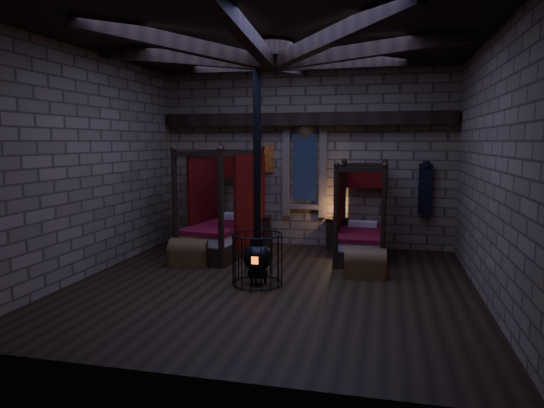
% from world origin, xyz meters
% --- Properties ---
extents(room, '(7.02, 7.02, 4.29)m').
position_xyz_m(room, '(-0.00, 0.09, 3.74)').
color(room, black).
rests_on(room, ground).
extents(bed_left, '(1.47, 2.37, 2.33)m').
position_xyz_m(bed_left, '(-1.61, 2.10, 0.58)').
color(bed_left, black).
rests_on(bed_left, ground).
extents(bed_right, '(1.04, 1.95, 2.04)m').
position_xyz_m(bed_right, '(1.44, 2.38, 0.50)').
color(bed_right, black).
rests_on(bed_right, ground).
extents(trunk_left, '(0.82, 0.56, 0.57)m').
position_xyz_m(trunk_left, '(-1.96, 0.94, 0.25)').
color(trunk_left, brown).
rests_on(trunk_left, ground).
extents(trunk_right, '(0.79, 0.52, 0.56)m').
position_xyz_m(trunk_right, '(1.59, 0.90, 0.25)').
color(trunk_right, brown).
rests_on(trunk_right, ground).
extents(nightstand_left, '(0.52, 0.50, 0.90)m').
position_xyz_m(nightstand_left, '(-0.96, 3.04, 0.38)').
color(nightstand_left, black).
rests_on(nightstand_left, ground).
extents(nightstand_right, '(0.53, 0.52, 0.81)m').
position_xyz_m(nightstand_right, '(0.84, 3.15, 0.38)').
color(nightstand_right, black).
rests_on(nightstand_right, ground).
extents(stove, '(0.90, 0.90, 4.05)m').
position_xyz_m(stove, '(-0.25, -0.05, 0.58)').
color(stove, black).
rests_on(stove, ground).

